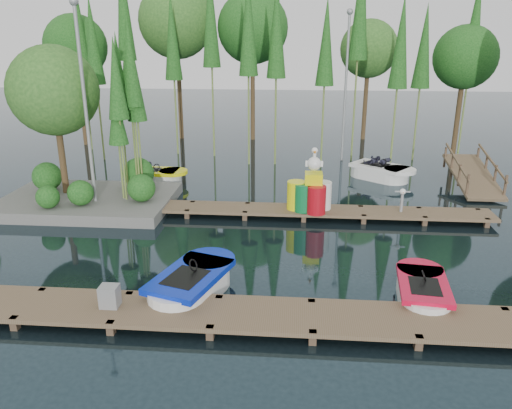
# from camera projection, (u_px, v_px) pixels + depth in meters

# --- Properties ---
(ground_plane) EXTENTS (90.00, 90.00, 0.00)m
(ground_plane) POSITION_uv_depth(u_px,v_px,m) (239.00, 243.00, 15.38)
(ground_plane) COLOR #1B2C33
(near_dock) EXTENTS (18.00, 1.50, 0.50)m
(near_dock) POSITION_uv_depth(u_px,v_px,m) (215.00, 313.00, 11.06)
(near_dock) COLOR brown
(near_dock) RESTS_ON ground
(far_dock) EXTENTS (15.00, 1.20, 0.50)m
(far_dock) POSITION_uv_depth(u_px,v_px,m) (275.00, 210.00, 17.58)
(far_dock) COLOR brown
(far_dock) RESTS_ON ground
(island) EXTENTS (6.20, 4.20, 6.75)m
(island) POSITION_uv_depth(u_px,v_px,m) (75.00, 120.00, 17.95)
(island) COLOR slate
(island) RESTS_ON ground
(tree_screen) EXTENTS (34.42, 18.53, 10.31)m
(tree_screen) POSITION_uv_depth(u_px,v_px,m) (220.00, 34.00, 23.55)
(tree_screen) COLOR #4B3720
(tree_screen) RESTS_ON ground
(lamp_island) EXTENTS (0.30, 0.30, 7.25)m
(lamp_island) POSITION_uv_depth(u_px,v_px,m) (84.00, 92.00, 16.79)
(lamp_island) COLOR gray
(lamp_island) RESTS_ON ground
(lamp_rear) EXTENTS (0.30, 0.30, 7.25)m
(lamp_rear) POSITION_uv_depth(u_px,v_px,m) (346.00, 75.00, 24.06)
(lamp_rear) COLOR gray
(lamp_rear) RESTS_ON ground
(ramp) EXTENTS (1.50, 3.94, 1.49)m
(ramp) POSITION_uv_depth(u_px,v_px,m) (473.00, 175.00, 20.61)
(ramp) COLOR brown
(ramp) RESTS_ON ground
(boat_blue) EXTENTS (2.20, 3.25, 1.00)m
(boat_blue) POSITION_uv_depth(u_px,v_px,m) (192.00, 285.00, 12.21)
(boat_blue) COLOR white
(boat_blue) RESTS_ON ground
(boat_red) EXTENTS (1.40, 2.63, 0.85)m
(boat_red) POSITION_uv_depth(u_px,v_px,m) (422.00, 292.00, 11.95)
(boat_red) COLOR white
(boat_red) RESTS_ON ground
(boat_yellow_far) EXTENTS (2.75, 1.32, 1.35)m
(boat_yellow_far) POSITION_uv_depth(u_px,v_px,m) (155.00, 176.00, 21.57)
(boat_yellow_far) COLOR white
(boat_yellow_far) RESTS_ON ground
(boat_white_far) EXTENTS (3.20, 2.93, 1.42)m
(boat_white_far) POSITION_uv_depth(u_px,v_px,m) (380.00, 172.00, 22.10)
(boat_white_far) COLOR white
(boat_white_far) RESTS_ON ground
(utility_cabinet) EXTENTS (0.41, 0.35, 0.51)m
(utility_cabinet) POSITION_uv_depth(u_px,v_px,m) (110.00, 296.00, 11.15)
(utility_cabinet) COLOR gray
(utility_cabinet) RESTS_ON near_dock
(yellow_barrel) EXTENTS (0.66, 0.66, 0.99)m
(yellow_barrel) POSITION_uv_depth(u_px,v_px,m) (296.00, 195.00, 17.34)
(yellow_barrel) COLOR yellow
(yellow_barrel) RESTS_ON far_dock
(drum_cluster) EXTENTS (1.29, 1.18, 2.22)m
(drum_cluster) POSITION_uv_depth(u_px,v_px,m) (314.00, 193.00, 17.09)
(drum_cluster) COLOR #0C6C32
(drum_cluster) RESTS_ON far_dock
(seagull_post) EXTENTS (0.52, 0.28, 0.83)m
(seagull_post) POSITION_uv_depth(u_px,v_px,m) (402.00, 196.00, 17.04)
(seagull_post) COLOR gray
(seagull_post) RESTS_ON far_dock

